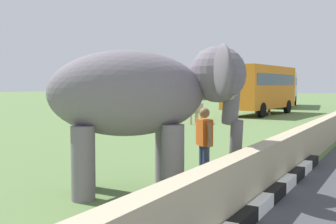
% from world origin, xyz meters
% --- Properties ---
extents(barrier_parapet, '(28.00, 0.36, 1.00)m').
position_xyz_m(barrier_parapet, '(2.00, 3.86, 0.50)').
color(barrier_parapet, tan).
rests_on(barrier_parapet, ground_plane).
extents(elephant, '(3.72, 3.91, 2.95)m').
position_xyz_m(elephant, '(3.03, 6.01, 1.93)').
color(elephant, slate).
rests_on(elephant, ground_plane).
extents(person_handler, '(0.50, 0.55, 1.66)m').
position_xyz_m(person_handler, '(4.34, 5.30, 0.93)').
color(person_handler, navy).
rests_on(person_handler, ground_plane).
extents(bus_orange, '(8.35, 3.18, 3.50)m').
position_xyz_m(bus_orange, '(25.40, 10.46, 2.08)').
color(bus_orange, orange).
rests_on(bus_orange, ground_plane).
extents(bus_white, '(10.30, 3.93, 3.50)m').
position_xyz_m(bus_white, '(37.30, 12.03, 2.08)').
color(bus_white, silver).
rests_on(bus_white, ground_plane).
extents(cow_near, '(1.93, 0.84, 1.23)m').
position_xyz_m(cow_near, '(16.63, 11.37, 0.87)').
color(cow_near, tan).
rests_on(cow_near, ground_plane).
extents(cow_mid, '(1.36, 1.82, 1.23)m').
position_xyz_m(cow_mid, '(25.16, 10.14, 0.87)').
color(cow_mid, tan).
rests_on(cow_mid, ground_plane).
extents(hill_east, '(34.27, 27.41, 10.39)m').
position_xyz_m(hill_east, '(55.00, 39.18, 0.00)').
color(hill_east, '#6B7E5B').
rests_on(hill_east, ground_plane).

